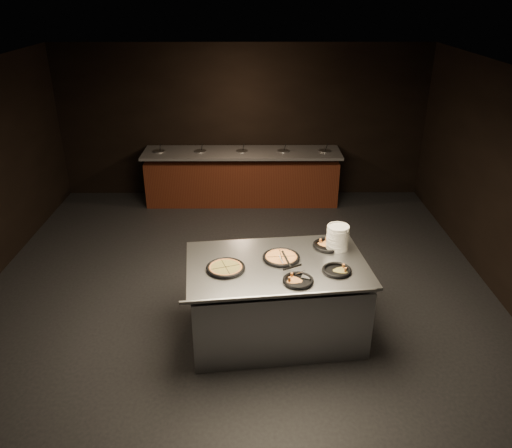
% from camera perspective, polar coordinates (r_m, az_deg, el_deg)
% --- Properties ---
extents(room, '(7.02, 8.02, 2.92)m').
position_cam_1_polar(room, '(5.92, -2.37, 2.14)').
color(room, black).
rests_on(room, ground).
extents(salad_bar, '(3.70, 0.83, 1.18)m').
position_cam_1_polar(salad_bar, '(9.60, -1.59, 5.04)').
color(salad_bar, '#532413').
rests_on(salad_bar, ground).
extents(serving_counter, '(2.16, 1.52, 0.98)m').
position_cam_1_polar(serving_counter, '(5.92, 2.32, -8.79)').
color(serving_counter, silver).
rests_on(serving_counter, ground).
extents(plate_stack, '(0.26, 0.26, 0.29)m').
position_cam_1_polar(plate_stack, '(5.96, 9.31, -1.54)').
color(plate_stack, white).
rests_on(plate_stack, serving_counter).
extents(pan_veggie_whole, '(0.44, 0.44, 0.04)m').
position_cam_1_polar(pan_veggie_whole, '(5.53, -3.50, -5.01)').
color(pan_veggie_whole, black).
rests_on(pan_veggie_whole, serving_counter).
extents(pan_cheese_whole, '(0.43, 0.43, 0.04)m').
position_cam_1_polar(pan_cheese_whole, '(5.73, 2.90, -3.81)').
color(pan_cheese_whole, black).
rests_on(pan_cheese_whole, serving_counter).
extents(pan_cheese_slices_a, '(0.36, 0.36, 0.04)m').
position_cam_1_polar(pan_cheese_slices_a, '(6.04, 8.22, -2.42)').
color(pan_cheese_slices_a, black).
rests_on(pan_cheese_slices_a, serving_counter).
extents(pan_cheese_slices_b, '(0.33, 0.33, 0.04)m').
position_cam_1_polar(pan_cheese_slices_b, '(5.31, 4.84, -6.44)').
color(pan_cheese_slices_b, black).
rests_on(pan_cheese_slices_b, serving_counter).
extents(pan_veggie_slices, '(0.32, 0.32, 0.04)m').
position_cam_1_polar(pan_veggie_slices, '(5.55, 9.22, -5.22)').
color(pan_veggie_slices, black).
rests_on(pan_veggie_slices, serving_counter).
extents(server_left, '(0.23, 0.30, 0.17)m').
position_cam_1_polar(server_left, '(5.56, 3.19, -4.10)').
color(server_left, silver).
rests_on(server_left, serving_counter).
extents(server_right, '(0.33, 0.17, 0.16)m').
position_cam_1_polar(server_right, '(5.38, 4.66, -5.25)').
color(server_right, silver).
rests_on(server_right, serving_counter).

